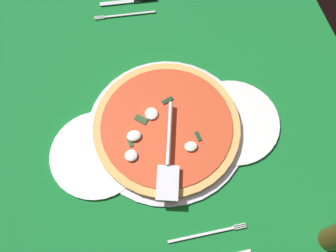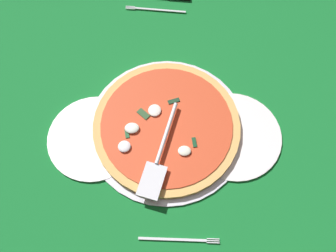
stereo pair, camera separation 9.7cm
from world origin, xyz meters
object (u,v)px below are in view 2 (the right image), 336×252
Objects in this scene: dinner_plate_right at (94,138)px; pizza_server at (161,154)px; dinner_plate_left at (233,136)px; place_setting_near at (162,4)px; pizza at (168,126)px.

pizza_server is (-17.89, 5.82, 3.86)cm from dinner_plate_right.
dinner_plate_right is (37.18, 0.81, 0.00)cm from dinner_plate_left.
dinner_plate_left is 49.82cm from place_setting_near.
place_setting_near is (-17.47, -46.57, -0.15)cm from dinner_plate_right.
pizza is at bearing 98.33° from place_setting_near.
pizza_server reaches higher than dinner_plate_right.
dinner_plate_right is 49.74cm from place_setting_near.
dinner_plate_right is 0.94× the size of pizza_server.
place_setting_near reaches higher than dinner_plate_left.
pizza_server is at bearing 18.96° from dinner_plate_left.
dinner_plate_right is at bearing 1.25° from dinner_plate_left.
place_setting_near is at bearing -87.19° from pizza.
dinner_plate_left is at bearing 173.27° from pizza.
pizza is (-19.62, -2.88, 1.36)cm from dinner_plate_right.
pizza reaches higher than place_setting_near.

